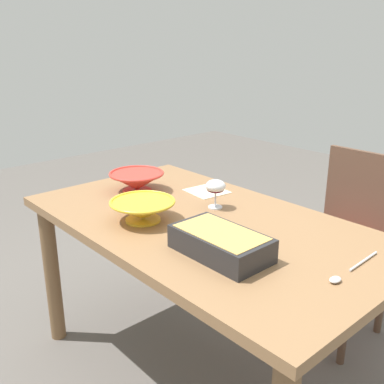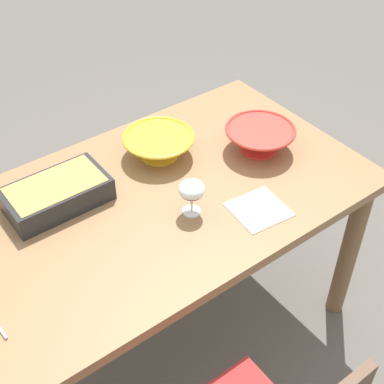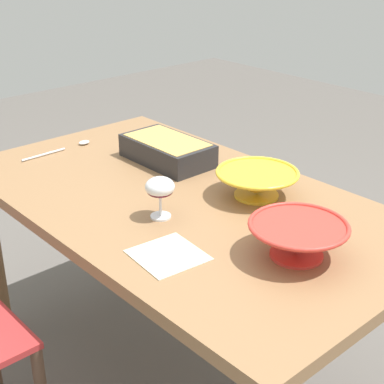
{
  "view_description": "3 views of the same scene",
  "coord_description": "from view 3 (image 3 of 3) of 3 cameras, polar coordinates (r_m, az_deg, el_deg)",
  "views": [
    {
      "loc": [
        1.19,
        -1.12,
        1.42
      ],
      "look_at": [
        -0.09,
        0.02,
        0.83
      ],
      "focal_mm": 41.85,
      "sensor_mm": 36.0,
      "label": 1
    },
    {
      "loc": [
        0.7,
        1.16,
        1.94
      ],
      "look_at": [
        -0.09,
        0.11,
        0.8
      ],
      "focal_mm": 50.98,
      "sensor_mm": 36.0,
      "label": 2
    },
    {
      "loc": [
        -1.25,
        1.07,
        1.51
      ],
      "look_at": [
        -0.07,
        0.01,
        0.79
      ],
      "focal_mm": 54.66,
      "sensor_mm": 36.0,
      "label": 3
    }
  ],
  "objects": [
    {
      "name": "small_bowl",
      "position": [
        1.81,
        6.36,
        0.97
      ],
      "size": [
        0.26,
        0.26,
        0.09
      ],
      "color": "yellow",
      "rests_on": "dining_table"
    },
    {
      "name": "napkin",
      "position": [
        1.5,
        -2.36,
        -6.17
      ],
      "size": [
        0.19,
        0.18,
        0.0
      ],
      "primitive_type": "cube",
      "rotation": [
        0.0,
        0.0,
        -0.1
      ],
      "color": "beige",
      "rests_on": "dining_table"
    },
    {
      "name": "serving_spoon",
      "position": [
        2.26,
        -11.89,
        4.33
      ],
      "size": [
        0.03,
        0.29,
        0.01
      ],
      "color": "silver",
      "rests_on": "dining_table"
    },
    {
      "name": "casserole_dish",
      "position": [
        2.07,
        -2.43,
        4.18
      ],
      "size": [
        0.33,
        0.19,
        0.08
      ],
      "color": "#262628",
      "rests_on": "dining_table"
    },
    {
      "name": "mixing_bowl",
      "position": [
        1.5,
        10.28,
        -4.44
      ],
      "size": [
        0.26,
        0.26,
        0.09
      ],
      "color": "red",
      "rests_on": "dining_table"
    },
    {
      "name": "ground_plane",
      "position": [
        2.24,
        -1.05,
        -17.91
      ],
      "size": [
        8.0,
        8.0,
        0.0
      ],
      "primitive_type": "plane",
      "color": "#5B5651"
    },
    {
      "name": "wine_glass",
      "position": [
        1.65,
        -3.14,
        0.29
      ],
      "size": [
        0.09,
        0.09,
        0.12
      ],
      "color": "white",
      "rests_on": "dining_table"
    },
    {
      "name": "dining_table",
      "position": [
        1.87,
        -1.2,
        -3.35
      ],
      "size": [
        1.49,
        0.85,
        0.74
      ],
      "color": "olive",
      "rests_on": "ground_plane"
    }
  ]
}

